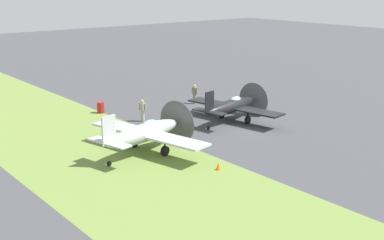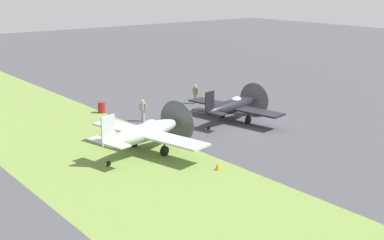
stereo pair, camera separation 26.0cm
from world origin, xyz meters
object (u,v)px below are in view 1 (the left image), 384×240
(airplane_lead, at_px, (232,106))
(ground_crew_mechanic, at_px, (195,94))
(ground_crew_chief, at_px, (142,110))
(fuel_drum, at_px, (101,108))
(runway_marker_cone, at_px, (219,166))
(airplane_wingman, at_px, (145,132))

(airplane_lead, bearing_deg, ground_crew_mechanic, 157.06)
(ground_crew_chief, bearing_deg, fuel_drum, 166.70)
(airplane_lead, relative_size, runway_marker_cone, 19.18)
(airplane_wingman, bearing_deg, runway_marker_cone, 4.55)
(ground_crew_mechanic, distance_m, fuel_drum, 8.44)
(ground_crew_mechanic, relative_size, runway_marker_cone, 3.93)
(airplane_lead, distance_m, airplane_wingman, 9.57)
(ground_crew_chief, bearing_deg, ground_crew_mechanic, 77.14)
(airplane_wingman, bearing_deg, ground_crew_mechanic, 115.48)
(airplane_wingman, bearing_deg, airplane_lead, 89.48)
(runway_marker_cone, bearing_deg, ground_crew_mechanic, 145.70)
(airplane_wingman, height_order, runway_marker_cone, airplane_wingman)
(airplane_lead, xyz_separation_m, ground_crew_chief, (-4.42, -5.38, -0.34))
(airplane_wingman, distance_m, ground_crew_mechanic, 13.71)
(ground_crew_chief, relative_size, fuel_drum, 1.92)
(ground_crew_mechanic, bearing_deg, ground_crew_chief, -83.29)
(airplane_lead, xyz_separation_m, ground_crew_mechanic, (-6.44, 1.47, -0.34))
(runway_marker_cone, bearing_deg, airplane_wingman, -163.23)
(airplane_lead, distance_m, runway_marker_cone, 10.63)
(ground_crew_chief, relative_size, runway_marker_cone, 3.93)
(airplane_wingman, distance_m, fuel_drum, 11.10)
(airplane_lead, height_order, ground_crew_mechanic, airplane_lead)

